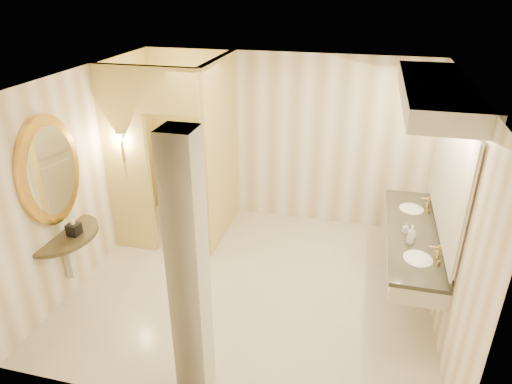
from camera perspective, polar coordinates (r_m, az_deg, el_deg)
floor at (r=6.17m, az=-0.41°, el=-11.52°), size 4.50×4.50×0.00m
ceiling at (r=5.02m, az=-0.51°, el=13.85°), size 4.50×4.50×0.00m
wall_back at (r=7.27m, az=3.47°, el=6.52°), size 4.50×0.02×2.70m
wall_front at (r=3.84m, az=-8.06°, el=-12.88°), size 4.50×0.02×2.70m
wall_left at (r=6.35m, az=-20.54°, el=1.98°), size 0.02×4.00×2.70m
wall_right at (r=5.42m, az=23.30°, el=-2.65°), size 0.02×4.00×2.70m
toilet_closet at (r=6.62m, az=-7.77°, el=4.69°), size 1.50×1.55×2.70m
wall_sconce at (r=6.39m, az=-16.55°, el=6.39°), size 0.14×0.14×0.42m
vanity at (r=5.62m, az=20.57°, el=2.01°), size 0.75×2.46×2.09m
console_shelf at (r=5.84m, az=-23.82°, el=-0.77°), size 1.01×1.01×1.95m
pillar at (r=4.06m, az=-8.38°, el=-10.49°), size 0.29×0.29×2.70m
tissue_box at (r=5.93m, az=-21.80°, el=-4.35°), size 0.15×0.15×0.14m
toilet at (r=7.65m, az=-7.53°, el=-0.81°), size 0.58×0.76×0.69m
soap_bottle_a at (r=5.84m, az=18.18°, el=-4.31°), size 0.07×0.07×0.12m
soap_bottle_b at (r=5.72m, az=18.91°, el=-5.05°), size 0.12×0.12×0.13m
soap_bottle_c at (r=5.61m, az=18.82°, el=-5.07°), size 0.09×0.09×0.23m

